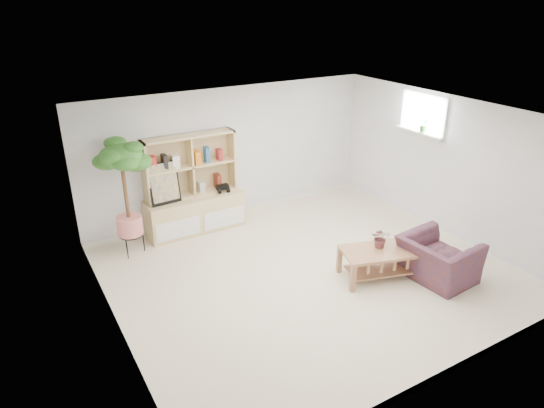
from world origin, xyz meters
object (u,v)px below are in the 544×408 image
coffee_table (379,263)px  storage_unit (194,185)px  floor_tree (126,199)px  armchair (438,257)px

coffee_table → storage_unit: bearing=138.5°
coffee_table → floor_tree: size_ratio=0.58×
storage_unit → coffee_table: size_ratio=1.54×
coffee_table → armchair: bearing=-16.6°
coffee_table → armchair: (0.70, -0.46, 0.14)m
storage_unit → floor_tree: floor_tree is taller
coffee_table → floor_tree: (-2.94, 2.55, 0.72)m
coffee_table → armchair: 0.85m
storage_unit → coffee_table: bearing=-58.4°
floor_tree → armchair: size_ratio=1.91×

